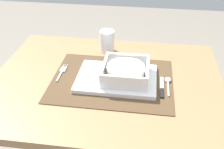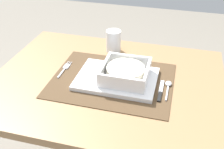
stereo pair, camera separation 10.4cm
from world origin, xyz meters
The scene contains 8 objects.
dining_table centered at (0.00, 0.00, 0.64)m, with size 0.90×0.70×0.76m.
placemat centered at (0.02, 0.00, 0.76)m, with size 0.46×0.36×0.00m, color #4C3823.
serving_plate centered at (0.04, 0.00, 0.77)m, with size 0.30×0.22×0.02m, color white.
porridge_bowl centered at (0.07, 0.00, 0.80)m, with size 0.17×0.17×0.06m.
fork centered at (-0.18, 0.03, 0.76)m, with size 0.02×0.13×0.00m.
spoon centered at (0.24, 0.01, 0.76)m, with size 0.02×0.12×0.01m.
butter_knife centered at (0.21, -0.03, 0.76)m, with size 0.01×0.13×0.01m.
drinking_glass centered at (-0.03, 0.24, 0.80)m, with size 0.07×0.07×0.10m.
Camera 2 is at (0.25, -0.84, 1.35)m, focal length 43.72 mm.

